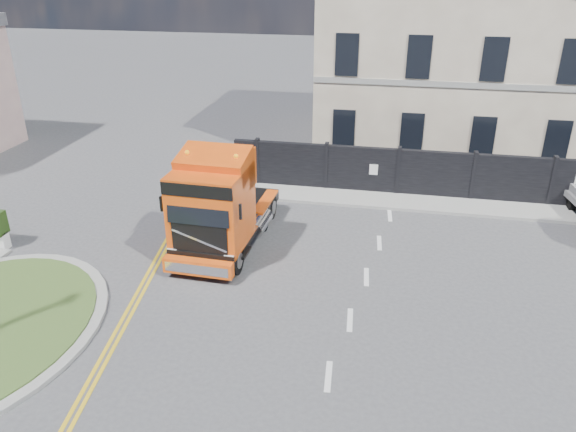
# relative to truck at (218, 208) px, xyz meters

# --- Properties ---
(ground) EXTENTS (120.00, 120.00, 0.00)m
(ground) POSITION_rel_truck_xyz_m (1.77, -2.75, -1.60)
(ground) COLOR #424244
(ground) RESTS_ON ground
(hoarding_fence) EXTENTS (18.80, 0.25, 2.00)m
(hoarding_fence) POSITION_rel_truck_xyz_m (8.32, 6.25, -0.60)
(hoarding_fence) COLOR black
(hoarding_fence) RESTS_ON ground
(georgian_building) EXTENTS (12.30, 10.30, 12.80)m
(georgian_building) POSITION_rel_truck_xyz_m (7.77, 13.75, 4.17)
(georgian_building) COLOR beige
(georgian_building) RESTS_ON ground
(pavement_far) EXTENTS (20.00, 1.60, 0.12)m
(pavement_far) POSITION_rel_truck_xyz_m (7.77, 5.35, -1.54)
(pavement_far) COLOR gray
(pavement_far) RESTS_ON ground
(truck) EXTENTS (2.44, 6.03, 3.57)m
(truck) POSITION_rel_truck_xyz_m (0.00, 0.00, 0.00)
(truck) COLOR black
(truck) RESTS_ON ground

